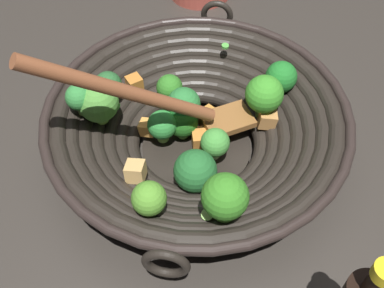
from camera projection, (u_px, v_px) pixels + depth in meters
name	position (u px, v px, depth m)	size (l,w,h in m)	color
ground_plane	(197.00, 150.00, 0.71)	(4.00, 4.00, 0.00)	#332D28
wok	(196.00, 125.00, 0.66)	(0.46, 0.43, 0.25)	black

